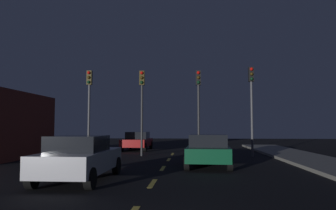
% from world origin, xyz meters
% --- Properties ---
extents(ground_plane, '(80.00, 80.00, 0.00)m').
position_xyz_m(ground_plane, '(0.00, 7.00, 0.00)').
color(ground_plane, black).
extents(lane_stripe_third, '(0.16, 1.60, 0.01)m').
position_xyz_m(lane_stripe_third, '(0.00, 6.40, 0.00)').
color(lane_stripe_third, '#EACC4C').
rests_on(lane_stripe_third, ground_plane).
extents(lane_stripe_fourth, '(0.16, 1.60, 0.01)m').
position_xyz_m(lane_stripe_fourth, '(0.00, 10.20, 0.00)').
color(lane_stripe_fourth, '#EACC4C').
rests_on(lane_stripe_fourth, ground_plane).
extents(lane_stripe_fifth, '(0.16, 1.60, 0.01)m').
position_xyz_m(lane_stripe_fifth, '(0.00, 14.00, 0.00)').
color(lane_stripe_fifth, '#EACC4C').
rests_on(lane_stripe_fifth, ground_plane).
extents(lane_stripe_sixth, '(0.16, 1.60, 0.01)m').
position_xyz_m(lane_stripe_sixth, '(0.00, 17.80, 0.00)').
color(lane_stripe_sixth, '#EACC4C').
rests_on(lane_stripe_sixth, ground_plane).
extents(traffic_signal_far_left, '(0.32, 0.38, 5.38)m').
position_xyz_m(traffic_signal_far_left, '(-5.21, 16.13, 3.74)').
color(traffic_signal_far_left, '#4C4C51').
rests_on(traffic_signal_far_left, ground_plane).
extents(traffic_signal_center_left, '(0.32, 0.38, 5.32)m').
position_xyz_m(traffic_signal_center_left, '(-1.83, 16.13, 3.71)').
color(traffic_signal_center_left, '#2D2D30').
rests_on(traffic_signal_center_left, ground_plane).
extents(traffic_signal_center_right, '(0.32, 0.38, 5.30)m').
position_xyz_m(traffic_signal_center_right, '(1.71, 16.13, 3.69)').
color(traffic_signal_center_right, '#2D2D30').
rests_on(traffic_signal_center_right, ground_plane).
extents(traffic_signal_far_right, '(0.32, 0.38, 5.48)m').
position_xyz_m(traffic_signal_far_right, '(4.95, 16.13, 3.80)').
color(traffic_signal_far_right, '#4C4C51').
rests_on(traffic_signal_far_right, ground_plane).
extents(car_stopped_ahead, '(2.18, 4.47, 1.45)m').
position_xyz_m(car_stopped_ahead, '(2.02, 11.09, 0.74)').
color(car_stopped_ahead, '#0F4C2D').
rests_on(car_stopped_ahead, ground_plane).
extents(car_adjacent_lane, '(1.96, 4.33, 1.50)m').
position_xyz_m(car_adjacent_lane, '(-2.50, 6.75, 0.77)').
color(car_adjacent_lane, silver).
rests_on(car_adjacent_lane, ground_plane).
extents(car_oncoming_far, '(2.03, 4.28, 1.41)m').
position_xyz_m(car_oncoming_far, '(-2.94, 21.20, 0.72)').
color(car_oncoming_far, '#B21919').
rests_on(car_oncoming_far, ground_plane).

